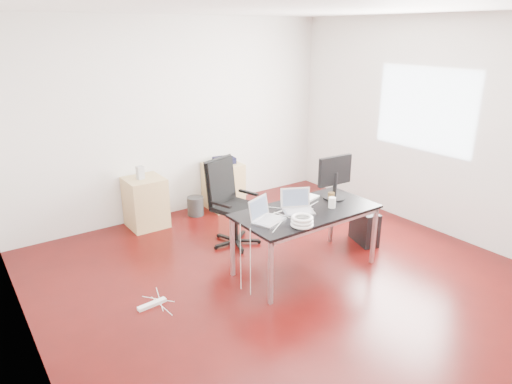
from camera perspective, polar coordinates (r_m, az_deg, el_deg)
room_shell at (r=4.66m, az=4.27°, el=4.66°), size 5.00×5.00×5.00m
desk at (r=5.08m, az=6.29°, el=-2.78°), size 1.60×0.80×0.73m
office_chair at (r=5.74m, az=-3.30°, el=-0.76°), size 0.60×0.62×1.08m
filing_cabinet_left at (r=6.49m, az=-13.63°, el=-1.27°), size 0.50×0.50×0.70m
filing_cabinet_right at (r=7.00m, az=-4.11°, el=0.81°), size 0.50×0.50×0.70m
pc_tower at (r=6.04m, az=13.41°, el=-4.18°), size 0.33×0.49×0.44m
wastebasket at (r=6.81m, az=-7.57°, el=-1.75°), size 0.32×0.32×0.28m
power_strip at (r=4.80m, az=-12.87°, el=-13.52°), size 0.30×0.09×0.04m
laptop_left at (r=4.73m, az=1.16°, el=-2.94°), size 0.40×0.35×0.23m
laptop_right at (r=5.00m, az=5.22°, el=-1.73°), size 0.41×0.37×0.23m
monitor at (r=5.35m, az=9.81°, el=2.08°), size 0.45×0.26×0.51m
keyboard at (r=5.31m, az=6.10°, el=-1.02°), size 0.46×0.26×0.02m
cup_white at (r=5.13m, az=9.49°, el=-1.31°), size 0.08×0.08×0.12m
cup_brown at (r=5.34m, az=9.37°, el=-0.58°), size 0.10×0.10×0.10m
cable_coil at (r=4.62m, az=5.78°, el=-3.64°), size 0.24×0.24×0.11m
power_adapter at (r=4.75m, az=6.22°, el=-3.52°), size 0.09×0.09×0.03m
speaker at (r=6.33m, az=-14.28°, el=2.36°), size 0.10×0.09×0.18m
navy_garment at (r=6.91m, az=-3.99°, el=3.98°), size 0.33×0.28×0.09m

